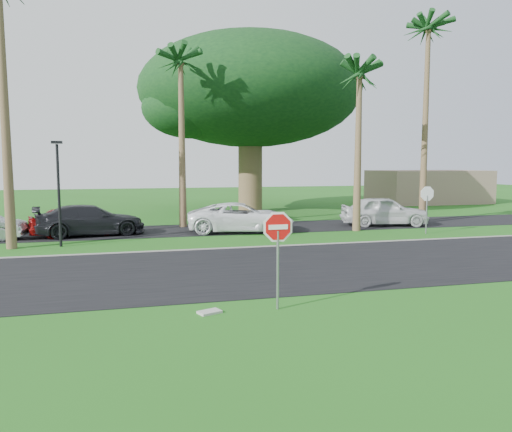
{
  "coord_description": "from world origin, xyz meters",
  "views": [
    {
      "loc": [
        -3.13,
        -14.78,
        3.68
      ],
      "look_at": [
        1.33,
        2.35,
        1.8
      ],
      "focal_mm": 35.0,
      "sensor_mm": 36.0,
      "label": 1
    }
  ],
  "objects_px": {
    "car_red": "(75,221)",
    "car_pickup": "(384,211)",
    "stop_sign_far": "(427,200)",
    "car_minivan": "(241,218)",
    "car_dark": "(90,221)",
    "stop_sign_near": "(278,240)"
  },
  "relations": [
    {
      "from": "car_minivan",
      "to": "stop_sign_far",
      "type": "bearing_deg",
      "value": -97.58
    },
    {
      "from": "car_minivan",
      "to": "car_red",
      "type": "bearing_deg",
      "value": 94.46
    },
    {
      "from": "stop_sign_near",
      "to": "car_red",
      "type": "xyz_separation_m",
      "value": [
        -6.22,
        14.84,
        -1.03
      ]
    },
    {
      "from": "car_red",
      "to": "car_dark",
      "type": "bearing_deg",
      "value": -118.55
    },
    {
      "from": "stop_sign_far",
      "to": "car_red",
      "type": "distance_m",
      "value": 18.16
    },
    {
      "from": "car_red",
      "to": "car_pickup",
      "type": "relative_size",
      "value": 0.87
    },
    {
      "from": "car_red",
      "to": "car_pickup",
      "type": "bearing_deg",
      "value": -105.83
    },
    {
      "from": "stop_sign_far",
      "to": "car_minivan",
      "type": "distance_m",
      "value": 9.78
    },
    {
      "from": "stop_sign_far",
      "to": "car_minivan",
      "type": "bearing_deg",
      "value": -17.85
    },
    {
      "from": "car_minivan",
      "to": "car_pickup",
      "type": "bearing_deg",
      "value": -75.82
    },
    {
      "from": "stop_sign_near",
      "to": "car_pickup",
      "type": "relative_size",
      "value": 0.52
    },
    {
      "from": "stop_sign_near",
      "to": "car_pickup",
      "type": "height_order",
      "value": "stop_sign_near"
    },
    {
      "from": "stop_sign_far",
      "to": "car_dark",
      "type": "distance_m",
      "value": 17.37
    },
    {
      "from": "stop_sign_near",
      "to": "car_minivan",
      "type": "bearing_deg",
      "value": 80.92
    },
    {
      "from": "stop_sign_near",
      "to": "stop_sign_far",
      "type": "height_order",
      "value": "same"
    },
    {
      "from": "car_red",
      "to": "car_minivan",
      "type": "bearing_deg",
      "value": -110.79
    },
    {
      "from": "stop_sign_far",
      "to": "car_pickup",
      "type": "relative_size",
      "value": 0.52
    },
    {
      "from": "car_minivan",
      "to": "car_pickup",
      "type": "xyz_separation_m",
      "value": [
        8.82,
        0.6,
        0.08
      ]
    },
    {
      "from": "car_pickup",
      "to": "stop_sign_near",
      "type": "bearing_deg",
      "value": 155.81
    },
    {
      "from": "stop_sign_near",
      "to": "stop_sign_far",
      "type": "bearing_deg",
      "value": 43.73
    },
    {
      "from": "stop_sign_far",
      "to": "car_pickup",
      "type": "height_order",
      "value": "stop_sign_far"
    },
    {
      "from": "stop_sign_far",
      "to": "car_red",
      "type": "xyz_separation_m",
      "value": [
        -17.72,
        3.84,
        -1.03
      ]
    }
  ]
}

